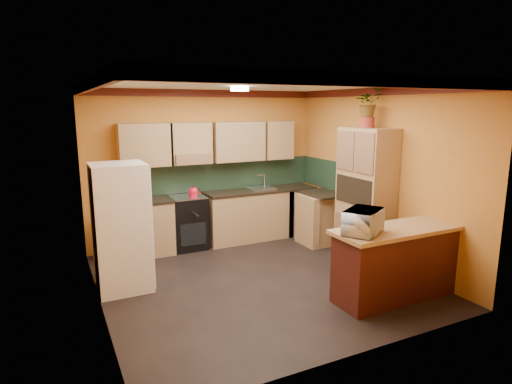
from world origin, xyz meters
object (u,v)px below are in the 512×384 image
(base_cabinets_back, at_px, (222,219))
(stove, at_px, (188,222))
(pantry, at_px, (365,196))
(breakfast_bar, at_px, (401,264))
(microwave, at_px, (363,222))
(fridge, at_px, (121,228))

(base_cabinets_back, relative_size, stove, 4.01)
(pantry, bearing_deg, breakfast_bar, -109.68)
(base_cabinets_back, xyz_separation_m, pantry, (1.68, -1.83, 0.61))
(breakfast_bar, relative_size, microwave, 3.40)
(base_cabinets_back, height_order, pantry, pantry)
(fridge, height_order, microwave, fridge)
(pantry, relative_size, microwave, 3.97)
(breakfast_bar, bearing_deg, pantry, 70.32)
(microwave, bearing_deg, stove, 79.81)
(pantry, distance_m, microwave, 1.67)
(pantry, height_order, microwave, pantry)
(fridge, xyz_separation_m, microwave, (2.50, -1.82, 0.23))
(base_cabinets_back, relative_size, fridge, 2.15)
(pantry, bearing_deg, fridge, 171.02)
(base_cabinets_back, distance_m, microwave, 3.20)
(base_cabinets_back, height_order, microwave, microwave)
(stove, distance_m, fridge, 1.84)
(base_cabinets_back, bearing_deg, breakfast_bar, -68.16)
(fridge, distance_m, microwave, 3.10)
(stove, bearing_deg, pantry, -38.35)
(fridge, bearing_deg, breakfast_bar, -30.08)
(breakfast_bar, bearing_deg, microwave, 180.00)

